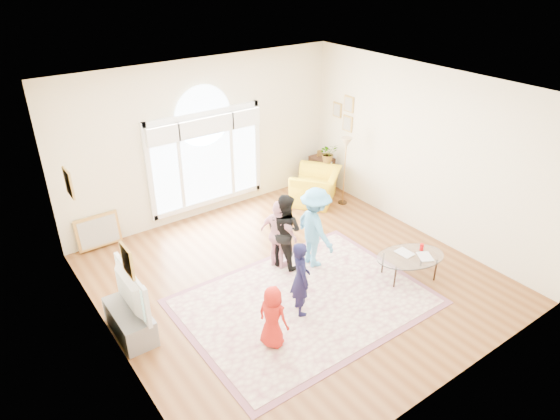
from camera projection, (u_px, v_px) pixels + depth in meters
ground at (294, 278)px, 8.50m from camera, size 6.00×6.00×0.00m
room_shell at (209, 144)px, 9.81m from camera, size 6.00×6.00×6.00m
area_rug at (305, 302)px, 7.92m from camera, size 3.60×2.60×0.02m
rug_border at (305, 302)px, 7.92m from camera, size 3.80×2.80×0.01m
tv_console at (130, 321)px, 7.20m from camera, size 0.45×1.00×0.42m
television at (125, 292)px, 6.96m from camera, size 0.17×1.12×0.64m
coffee_table at (410, 257)px, 8.35m from camera, size 1.37×1.11×0.54m
armchair at (316, 186)px, 10.91m from camera, size 1.45×1.43×0.71m
side_cabinet at (321, 171)px, 11.65m from camera, size 0.40×0.50×0.70m
floor_lamp at (346, 148)px, 10.39m from camera, size 0.26×0.26×1.51m
plant_pedestal at (327, 176)px, 11.39m from camera, size 0.20×0.20×0.70m
potted_plant at (328, 153)px, 11.13m from camera, size 0.48×0.45×0.44m
leaning_picture at (101, 247)px, 9.37m from camera, size 0.80×0.14×0.62m
child_red at (273, 317)px, 6.85m from camera, size 0.45×0.55×0.96m
child_navy at (301, 278)px, 7.43m from camera, size 0.42×0.52×1.22m
child_black at (284, 231)px, 8.54m from camera, size 0.70×0.79×1.36m
child_pink at (279, 235)px, 8.50m from camera, size 0.52×0.80×1.26m
child_blue at (315, 227)px, 8.53m from camera, size 0.63×0.99×1.46m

